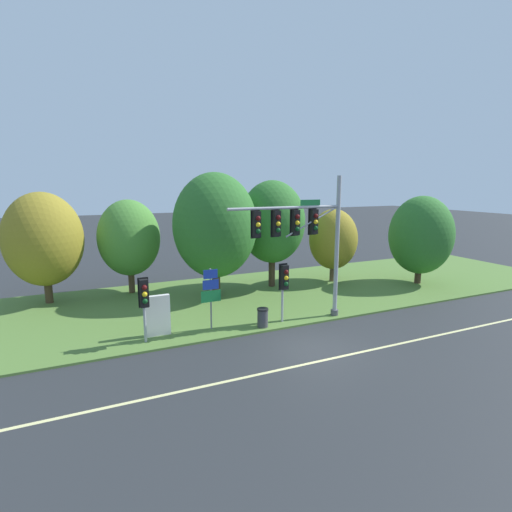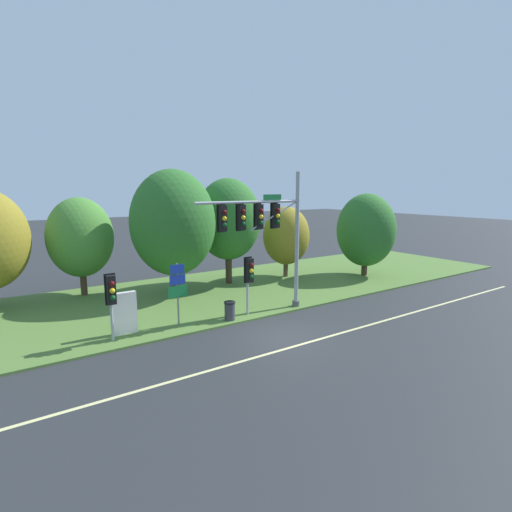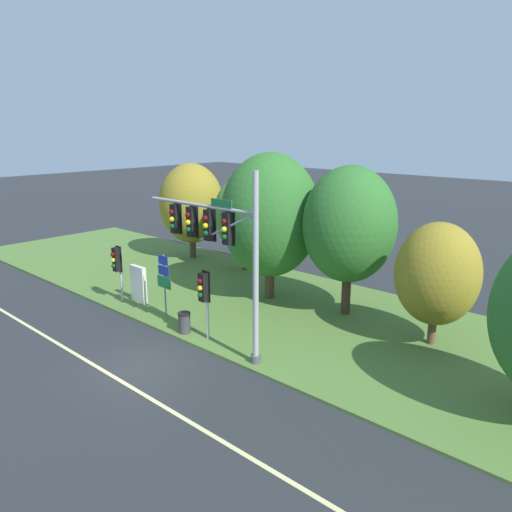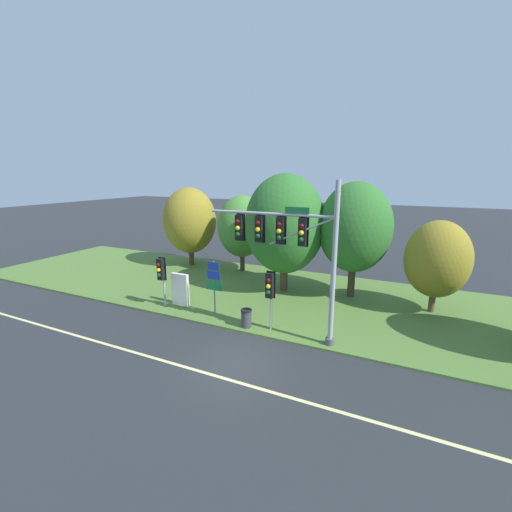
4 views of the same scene
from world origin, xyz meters
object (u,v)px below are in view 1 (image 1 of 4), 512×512
pedestrian_signal_further_along (144,297)px  info_kiosk (158,316)px  traffic_signal_mast (304,232)px  tree_mid_verge (272,222)px  tree_right_far (421,235)px  trash_bin (263,317)px  route_sign_post (211,291)px  tree_left_of_mast (129,238)px  tree_tall_centre (333,239)px  tree_behind_signpost (215,226)px  tree_nearest_road (44,240)px  pedestrian_signal_near_kerb (284,281)px

pedestrian_signal_further_along → info_kiosk: size_ratio=1.55×
traffic_signal_mast → tree_mid_verge: size_ratio=1.03×
tree_right_far → trash_bin: size_ratio=6.53×
tree_mid_verge → pedestrian_signal_further_along: bearing=-145.5°
route_sign_post → traffic_signal_mast: bearing=-9.9°
tree_left_of_mast → tree_mid_verge: 9.22m
tree_mid_verge → tree_right_far: (9.67, -3.55, -0.98)m
tree_tall_centre → tree_right_far: 5.95m
pedestrian_signal_further_along → trash_bin: 5.78m
pedestrian_signal_further_along → tree_behind_signpost: size_ratio=0.39×
tree_behind_signpost → tree_mid_verge: bearing=9.8°
pedestrian_signal_further_along → tree_mid_verge: bearing=34.5°
tree_tall_centre → tree_right_far: bearing=-30.2°
info_kiosk → tree_behind_signpost: bearing=48.0°
trash_bin → traffic_signal_mast: bearing=-0.4°
tree_nearest_road → tree_tall_centre: bearing=-8.1°
trash_bin → info_kiosk: bearing=168.2°
pedestrian_signal_near_kerb → pedestrian_signal_further_along: bearing=178.5°
pedestrian_signal_near_kerb → route_sign_post: 3.67m
pedestrian_signal_further_along → tree_nearest_road: 9.63m
tree_right_far → info_kiosk: tree_right_far is taller
route_sign_post → trash_bin: 2.86m
pedestrian_signal_near_kerb → tree_nearest_road: 14.05m
traffic_signal_mast → pedestrian_signal_near_kerb: traffic_signal_mast is taller
tree_left_of_mast → trash_bin: 10.79m
route_sign_post → tree_mid_verge: (6.29, 6.00, 2.49)m
tree_right_far → tree_behind_signpost: bearing=168.6°
traffic_signal_mast → info_kiosk: (-7.09, 1.03, -3.60)m
tree_behind_signpost → pedestrian_signal_further_along: bearing=-132.1°
tree_mid_verge → tree_nearest_road: bearing=171.6°
traffic_signal_mast → trash_bin: traffic_signal_mast is taller
pedestrian_signal_further_along → info_kiosk: 1.55m
info_kiosk → traffic_signal_mast: bearing=-8.3°
pedestrian_signal_near_kerb → trash_bin: pedestrian_signal_near_kerb is taller
pedestrian_signal_near_kerb → trash_bin: (-1.22, -0.10, -1.71)m
pedestrian_signal_further_along → tree_tall_centre: size_ratio=0.57×
tree_behind_signpost → tree_right_far: bearing=-11.4°
pedestrian_signal_near_kerb → tree_mid_verge: bearing=68.0°
tree_nearest_road → pedestrian_signal_further_along: bearing=-64.0°
tree_right_far → pedestrian_signal_further_along: bearing=-171.2°
tree_nearest_road → tree_mid_verge: tree_mid_verge is taller
tree_nearest_road → tree_mid_verge: bearing=-8.4°
traffic_signal_mast → route_sign_post: traffic_signal_mast is taller
traffic_signal_mast → tree_mid_verge: 7.01m
pedestrian_signal_further_along → route_sign_post: size_ratio=0.99×
pedestrian_signal_near_kerb → tree_left_of_mast: tree_left_of_mast is taller
tree_behind_signpost → tree_tall_centre: (8.78, 0.17, -1.38)m
tree_mid_verge → route_sign_post: bearing=-136.4°
pedestrian_signal_near_kerb → tree_nearest_road: tree_nearest_road is taller
route_sign_post → trash_bin: route_sign_post is taller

